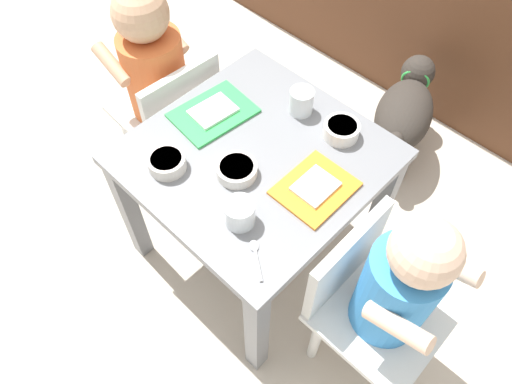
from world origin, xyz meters
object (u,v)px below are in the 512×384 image
at_px(water_cup_right, 301,103).
at_px(food_tray_left, 213,112).
at_px(dining_table, 256,174).
at_px(cereal_bowl_left_side, 341,130).
at_px(seated_child_left, 156,71).
at_px(seated_child_right, 392,288).
at_px(dog, 405,110).
at_px(spoon_by_left_tray, 256,256).
at_px(water_cup_left, 240,214).
at_px(food_tray_right, 315,188).
at_px(veggie_bowl_far, 167,162).
at_px(cereal_bowl_right_side, 237,170).

bearing_deg(water_cup_right, food_tray_left, -132.86).
height_order(dining_table, cereal_bowl_left_side, cereal_bowl_left_side).
bearing_deg(water_cup_right, seated_child_left, -160.92).
bearing_deg(water_cup_right, seated_child_right, -25.86).
xyz_separation_m(seated_child_left, dog, (0.53, 0.61, -0.23)).
bearing_deg(seated_child_right, seated_child_left, 175.12).
height_order(dog, spoon_by_left_tray, spoon_by_left_tray).
bearing_deg(seated_child_left, cereal_bowl_left_side, 15.38).
xyz_separation_m(water_cup_left, spoon_by_left_tray, (0.09, -0.04, -0.02)).
bearing_deg(dining_table, spoon_by_left_tray, -45.71).
bearing_deg(water_cup_right, spoon_by_left_tray, -60.94).
distance_m(seated_child_left, food_tray_right, 0.62).
xyz_separation_m(veggie_bowl_far, cereal_bowl_right_side, (0.13, 0.10, -0.00)).
bearing_deg(water_cup_left, seated_child_right, 20.75).
xyz_separation_m(dog, water_cup_left, (0.03, -0.81, 0.29)).
distance_m(food_tray_left, veggie_bowl_far, 0.21).
xyz_separation_m(seated_child_right, water_cup_left, (-0.34, -0.13, 0.07)).
xyz_separation_m(dining_table, food_tray_right, (0.17, 0.02, 0.09)).
relative_size(dining_table, cereal_bowl_left_side, 6.41).
distance_m(seated_child_left, seated_child_right, 0.90).
distance_m(seated_child_right, cereal_bowl_left_side, 0.41).
bearing_deg(cereal_bowl_right_side, food_tray_right, 30.24).
xyz_separation_m(dog, cereal_bowl_left_side, (0.03, -0.46, 0.28)).
xyz_separation_m(water_cup_right, cereal_bowl_right_side, (0.03, -0.26, -0.01)).
distance_m(cereal_bowl_right_side, spoon_by_left_tray, 0.23).
bearing_deg(seated_child_left, seated_child_right, -4.88).
bearing_deg(water_cup_right, dining_table, -84.43).
bearing_deg(cereal_bowl_left_side, dog, 94.21).
height_order(cereal_bowl_right_side, cereal_bowl_left_side, cereal_bowl_left_side).
height_order(seated_child_right, cereal_bowl_right_side, seated_child_right).
bearing_deg(veggie_bowl_far, food_tray_right, 33.67).
height_order(food_tray_right, water_cup_right, water_cup_right).
bearing_deg(seated_child_left, water_cup_right, 19.08).
bearing_deg(veggie_bowl_far, seated_child_left, 146.12).
xyz_separation_m(food_tray_right, water_cup_right, (-0.19, 0.17, 0.02)).
relative_size(seated_child_right, water_cup_right, 9.99).
distance_m(veggie_bowl_far, cereal_bowl_right_side, 0.17).
bearing_deg(water_cup_left, veggie_bowl_far, -176.25).
bearing_deg(water_cup_left, food_tray_left, 147.34).
bearing_deg(seated_child_right, spoon_by_left_tray, -145.95).
bearing_deg(food_tray_right, food_tray_left, 180.00).
bearing_deg(food_tray_left, food_tray_right, -0.00).
xyz_separation_m(food_tray_right, water_cup_left, (-0.06, -0.18, 0.02)).
xyz_separation_m(dining_table, water_cup_left, (0.11, -0.16, 0.11)).
distance_m(dining_table, water_cup_right, 0.22).
bearing_deg(water_cup_left, water_cup_right, 110.08).
relative_size(dog, water_cup_left, 5.95).
relative_size(water_cup_left, spoon_by_left_tray, 0.79).
bearing_deg(cereal_bowl_right_side, food_tray_left, 152.87).
bearing_deg(seated_child_left, cereal_bowl_right_side, -14.15).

